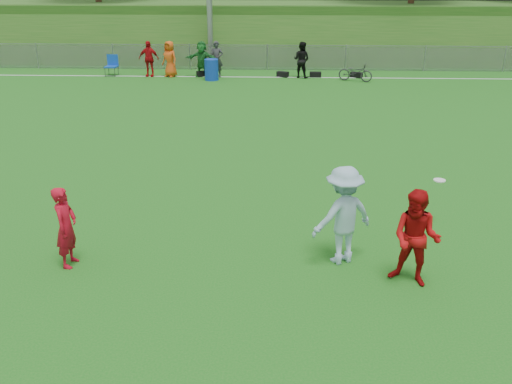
# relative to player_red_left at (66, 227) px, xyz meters

# --- Properties ---
(ground) EXTENTS (120.00, 120.00, 0.00)m
(ground) POSITION_rel_player_red_left_xyz_m (3.20, 0.48, -0.77)
(ground) COLOR #146316
(ground) RESTS_ON ground
(sideline_far) EXTENTS (60.00, 0.10, 0.01)m
(sideline_far) POSITION_rel_player_red_left_xyz_m (3.20, 18.48, -0.77)
(sideline_far) COLOR white
(sideline_far) RESTS_ON ground
(fence) EXTENTS (58.00, 0.06, 1.30)m
(fence) POSITION_rel_player_red_left_xyz_m (3.20, 20.48, -0.12)
(fence) COLOR gray
(fence) RESTS_ON ground
(berm) EXTENTS (120.00, 18.00, 3.00)m
(berm) POSITION_rel_player_red_left_xyz_m (3.20, 31.48, 0.73)
(berm) COLOR #215618
(berm) RESTS_ON ground
(spectator_row) EXTENTS (8.39, 0.93, 1.69)m
(spectator_row) POSITION_rel_player_red_left_xyz_m (0.49, 18.48, 0.08)
(spectator_row) COLOR #B60C11
(spectator_row) RESTS_ON ground
(gear_bags) EXTENTS (8.08, 0.53, 0.26)m
(gear_bags) POSITION_rel_player_red_left_xyz_m (4.31, 18.58, -0.64)
(gear_bags) COLOR black
(gear_bags) RESTS_ON ground
(player_red_left) EXTENTS (0.41, 0.59, 1.54)m
(player_red_left) POSITION_rel_player_red_left_xyz_m (0.00, 0.00, 0.00)
(player_red_left) COLOR #B40C20
(player_red_left) RESTS_ON ground
(player_red_center) EXTENTS (1.05, 0.97, 1.73)m
(player_red_center) POSITION_rel_player_red_left_xyz_m (6.20, -0.40, 0.10)
(player_red_center) COLOR #AA0B0D
(player_red_center) RESTS_ON ground
(player_blue) EXTENTS (1.40, 1.18, 1.88)m
(player_blue) POSITION_rel_player_red_left_xyz_m (5.03, 0.34, 0.17)
(player_blue) COLOR #94BCCE
(player_blue) RESTS_ON ground
(frisbee) EXTENTS (0.25, 0.25, 0.02)m
(frisbee) POSITION_rel_player_red_left_xyz_m (7.23, 2.13, 0.20)
(frisbee) COLOR silver
(frisbee) RESTS_ON ground
(recycling_bin) EXTENTS (0.70, 0.70, 0.97)m
(recycling_bin) POSITION_rel_player_red_left_xyz_m (0.64, 17.68, -0.28)
(recycling_bin) COLOR #1039B4
(recycling_bin) RESTS_ON ground
(camp_chair) EXTENTS (0.60, 0.61, 1.00)m
(camp_chair) POSITION_rel_player_red_left_xyz_m (-4.37, 18.57, -0.48)
(camp_chair) COLOR #1045B6
(camp_chair) RESTS_ON ground
(bicycle) EXTENTS (1.69, 1.11, 0.84)m
(bicycle) POSITION_rel_player_red_left_xyz_m (7.38, 17.68, -0.35)
(bicycle) COLOR #29292B
(bicycle) RESTS_ON ground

